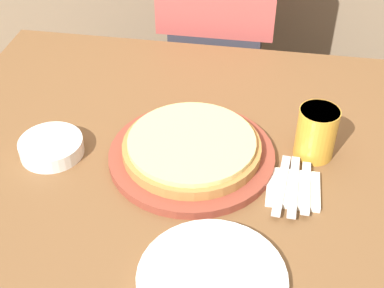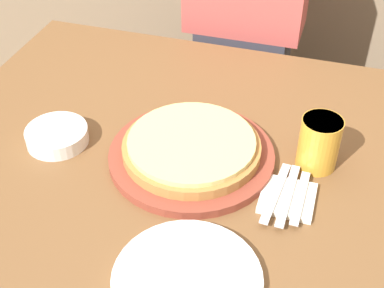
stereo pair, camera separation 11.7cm
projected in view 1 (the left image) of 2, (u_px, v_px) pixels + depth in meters
dining_table at (166, 256)px, 1.43m from camera, size 1.12×1.04×0.71m
pizza_on_board at (192, 149)px, 1.18m from camera, size 0.37×0.37×0.06m
beer_glass at (317, 131)px, 1.17m from camera, size 0.09×0.09×0.12m
dinner_plate at (212, 279)px, 0.94m from camera, size 0.27×0.27×0.02m
side_bowl at (51, 147)px, 1.20m from camera, size 0.14×0.14×0.04m
napkin_stack at (293, 189)px, 1.11m from camera, size 0.11×0.11×0.01m
fork at (281, 185)px, 1.11m from camera, size 0.03×0.18×0.00m
dinner_knife at (294, 186)px, 1.11m from camera, size 0.02×0.18×0.00m
spoon at (306, 187)px, 1.11m from camera, size 0.02×0.16×0.00m
diner_person at (217, 37)px, 1.77m from camera, size 0.37×0.20×1.31m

